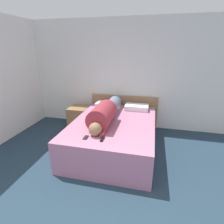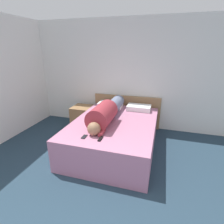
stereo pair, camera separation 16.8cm
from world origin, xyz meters
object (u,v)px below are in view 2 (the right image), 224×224
Objects in this scene: cell_phone at (84,137)px; nightstand at (82,116)px; bed at (114,135)px; pillow_near_headboard at (110,105)px; pillow_second at (139,108)px; person_lying at (107,112)px; tv_remote at (100,139)px.

nightstand is at bearing 117.13° from cell_phone.
pillow_near_headboard is at bearing 112.08° from bed.
nightstand is 1.49m from pillow_second.
person_lying is at bearing -78.27° from pillow_near_headboard.
tv_remote is at bearing -78.98° from person_lying.
nightstand is at bearing 124.65° from tv_remote.
pillow_second is (1.44, 0.01, 0.37)m from nightstand.
pillow_second is 4.10× the size of cell_phone.
tv_remote is at bearing -78.62° from pillow_near_headboard.
nightstand is 4.11× the size of cell_phone.
person_lying reaches higher than nightstand.
bed is 3.94× the size of pillow_second.
tv_remote is at bearing -91.02° from bed.
pillow_near_headboard reaches higher than tv_remote.
cell_phone is at bearing -62.87° from nightstand.
person_lying is 0.95m from pillow_second.
pillow_second reaches higher than cell_phone.
bed is 1.22× the size of person_lying.
cell_phone is at bearing -179.18° from tv_remote.
pillow_second is at bearing -0.00° from pillow_near_headboard.
person_lying is at bearing 80.92° from cell_phone.
person_lying is 13.26× the size of cell_phone.
tv_remote is 0.28m from cell_phone.
tv_remote is (-0.01, -0.75, 0.30)m from bed.
pillow_second is at bearing 76.55° from tv_remote.
pillow_near_headboard is 1.57m from cell_phone.
pillow_near_headboard is 3.74× the size of tv_remote.
pillow_near_headboard is (-0.16, 0.79, -0.11)m from person_lying.
pillow_second is (0.52, 0.79, -0.12)m from person_lying.
tv_remote is 1.15× the size of cell_phone.
pillow_near_headboard reaches higher than bed.
pillow_second reaches higher than tv_remote.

